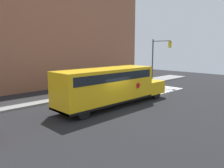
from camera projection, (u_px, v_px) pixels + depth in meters
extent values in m
plane|color=black|center=(113.00, 109.00, 17.05)|extent=(60.00, 60.00, 0.00)
cube|color=gray|center=(66.00, 95.00, 21.59)|extent=(44.00, 3.00, 0.15)
cube|color=#935B42|center=(33.00, 34.00, 25.14)|extent=(32.00, 4.00, 12.65)
cube|color=white|center=(150.00, 92.00, 23.87)|extent=(0.50, 3.20, 0.01)
cube|color=white|center=(154.00, 91.00, 24.36)|extent=(0.50, 3.20, 0.01)
cube|color=white|center=(157.00, 90.00, 24.85)|extent=(0.50, 3.20, 0.01)
cube|color=white|center=(161.00, 89.00, 25.33)|extent=(0.50, 3.20, 0.01)
cube|color=white|center=(164.00, 88.00, 25.82)|extent=(0.50, 3.20, 0.01)
cube|color=white|center=(167.00, 88.00, 26.31)|extent=(0.50, 3.20, 0.01)
cube|color=white|center=(170.00, 87.00, 26.79)|extent=(0.50, 3.20, 0.01)
cube|color=yellow|center=(106.00, 85.00, 17.23)|extent=(8.72, 2.50, 2.67)
cube|color=yellow|center=(147.00, 86.00, 21.15)|extent=(2.22, 2.50, 1.17)
cube|color=black|center=(107.00, 101.00, 17.43)|extent=(8.72, 2.54, 0.16)
cube|color=black|center=(106.00, 76.00, 17.10)|extent=(8.02, 2.53, 0.64)
cylinder|color=red|center=(138.00, 85.00, 18.01)|extent=(0.44, 0.02, 0.44)
cylinder|color=black|center=(138.00, 90.00, 21.92)|extent=(1.00, 0.30, 1.00)
cylinder|color=black|center=(156.00, 94.00, 20.40)|extent=(1.00, 0.30, 1.00)
cylinder|color=black|center=(65.00, 106.00, 15.99)|extent=(1.00, 0.30, 1.00)
cylinder|color=black|center=(83.00, 112.00, 14.48)|extent=(1.00, 0.30, 1.00)
cylinder|color=#38383A|center=(132.00, 77.00, 27.64)|extent=(0.07, 0.07, 2.14)
cylinder|color=red|center=(132.00, 69.00, 27.44)|extent=(0.72, 0.03, 0.72)
cylinder|color=#38383A|center=(152.00, 62.00, 29.19)|extent=(0.16, 0.16, 5.87)
cylinder|color=#38383A|center=(162.00, 41.00, 27.84)|extent=(0.10, 2.62, 0.10)
cube|color=yellow|center=(170.00, 44.00, 27.06)|extent=(0.28, 0.28, 0.80)
cylinder|color=red|center=(171.00, 42.00, 26.92)|extent=(0.18, 0.02, 0.18)
cylinder|color=#EAB214|center=(171.00, 44.00, 26.96)|extent=(0.18, 0.02, 0.18)
cylinder|color=green|center=(171.00, 47.00, 27.00)|extent=(0.18, 0.02, 0.18)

